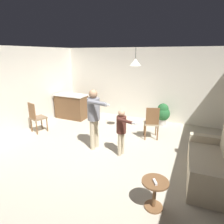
{
  "coord_description": "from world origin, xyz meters",
  "views": [
    {
      "loc": [
        2.05,
        -3.97,
        2.49
      ],
      "look_at": [
        0.04,
        0.45,
        1.0
      ],
      "focal_mm": 30.85,
      "sensor_mm": 36.0,
      "label": 1
    }
  ],
  "objects_px": {
    "couch_floral": "(214,165)",
    "person_adult": "(94,113)",
    "person_child": "(122,128)",
    "dining_chair_by_counter": "(36,116)",
    "side_table_by_couch": "(155,191)",
    "kitchen_counter": "(72,106)",
    "dining_chair_near_wall": "(152,122)",
    "spare_remote_on_table": "(155,182)",
    "potted_plant_corner": "(163,113)"
  },
  "relations": [
    {
      "from": "person_adult",
      "to": "dining_chair_by_counter",
      "type": "height_order",
      "value": "person_adult"
    },
    {
      "from": "potted_plant_corner",
      "to": "spare_remote_on_table",
      "type": "bearing_deg",
      "value": -81.49
    },
    {
      "from": "potted_plant_corner",
      "to": "spare_remote_on_table",
      "type": "height_order",
      "value": "potted_plant_corner"
    },
    {
      "from": "dining_chair_by_counter",
      "to": "person_adult",
      "type": "bearing_deg",
      "value": 12.77
    },
    {
      "from": "person_adult",
      "to": "kitchen_counter",
      "type": "bearing_deg",
      "value": -121.74
    },
    {
      "from": "dining_chair_by_counter",
      "to": "spare_remote_on_table",
      "type": "distance_m",
      "value": 4.54
    },
    {
      "from": "couch_floral",
      "to": "person_adult",
      "type": "bearing_deg",
      "value": 82.56
    },
    {
      "from": "side_table_by_couch",
      "to": "dining_chair_near_wall",
      "type": "relative_size",
      "value": 0.52
    },
    {
      "from": "person_child",
      "to": "potted_plant_corner",
      "type": "height_order",
      "value": "person_child"
    },
    {
      "from": "kitchen_counter",
      "to": "dining_chair_near_wall",
      "type": "bearing_deg",
      "value": -11.01
    },
    {
      "from": "person_child",
      "to": "dining_chair_near_wall",
      "type": "height_order",
      "value": "person_child"
    },
    {
      "from": "person_child",
      "to": "person_adult",
      "type": "bearing_deg",
      "value": -77.68
    },
    {
      "from": "spare_remote_on_table",
      "to": "person_child",
      "type": "bearing_deg",
      "value": 128.25
    },
    {
      "from": "side_table_by_couch",
      "to": "person_child",
      "type": "xyz_separation_m",
      "value": [
        -1.15,
        1.42,
        0.42
      ]
    },
    {
      "from": "spare_remote_on_table",
      "to": "potted_plant_corner",
      "type": "bearing_deg",
      "value": 98.51
    },
    {
      "from": "couch_floral",
      "to": "potted_plant_corner",
      "type": "bearing_deg",
      "value": 25.48
    },
    {
      "from": "person_child",
      "to": "potted_plant_corner",
      "type": "distance_m",
      "value": 2.7
    },
    {
      "from": "couch_floral",
      "to": "dining_chair_near_wall",
      "type": "xyz_separation_m",
      "value": [
        -1.62,
        1.44,
        0.21
      ]
    },
    {
      "from": "side_table_by_couch",
      "to": "dining_chair_by_counter",
      "type": "xyz_separation_m",
      "value": [
        -4.21,
        1.65,
        0.22
      ]
    },
    {
      "from": "side_table_by_couch",
      "to": "person_adult",
      "type": "distance_m",
      "value": 2.52
    },
    {
      "from": "person_adult",
      "to": "spare_remote_on_table",
      "type": "relative_size",
      "value": 12.44
    },
    {
      "from": "kitchen_counter",
      "to": "side_table_by_couch",
      "type": "relative_size",
      "value": 2.42
    },
    {
      "from": "person_adult",
      "to": "dining_chair_near_wall",
      "type": "distance_m",
      "value": 1.81
    },
    {
      "from": "side_table_by_couch",
      "to": "person_adult",
      "type": "height_order",
      "value": "person_adult"
    },
    {
      "from": "couch_floral",
      "to": "dining_chair_near_wall",
      "type": "bearing_deg",
      "value": 45.08
    },
    {
      "from": "kitchen_counter",
      "to": "dining_chair_by_counter",
      "type": "distance_m",
      "value": 1.7
    },
    {
      "from": "kitchen_counter",
      "to": "dining_chair_near_wall",
      "type": "relative_size",
      "value": 1.26
    },
    {
      "from": "side_table_by_couch",
      "to": "dining_chair_by_counter",
      "type": "relative_size",
      "value": 0.52
    },
    {
      "from": "kitchen_counter",
      "to": "person_child",
      "type": "bearing_deg",
      "value": -33.6
    },
    {
      "from": "person_adult",
      "to": "potted_plant_corner",
      "type": "xyz_separation_m",
      "value": [
        1.33,
        2.59,
        -0.57
      ]
    },
    {
      "from": "person_child",
      "to": "spare_remote_on_table",
      "type": "height_order",
      "value": "person_child"
    },
    {
      "from": "person_adult",
      "to": "dining_chair_by_counter",
      "type": "bearing_deg",
      "value": -84.82
    },
    {
      "from": "dining_chair_by_counter",
      "to": "potted_plant_corner",
      "type": "xyz_separation_m",
      "value": [
        3.6,
        2.4,
        -0.11
      ]
    },
    {
      "from": "couch_floral",
      "to": "dining_chair_by_counter",
      "type": "bearing_deg",
      "value": 82.28
    },
    {
      "from": "person_adult",
      "to": "dining_chair_near_wall",
      "type": "height_order",
      "value": "person_adult"
    },
    {
      "from": "person_child",
      "to": "couch_floral",
      "type": "bearing_deg",
      "value": 100.56
    },
    {
      "from": "side_table_by_couch",
      "to": "person_child",
      "type": "relative_size",
      "value": 0.44
    },
    {
      "from": "side_table_by_couch",
      "to": "dining_chair_near_wall",
      "type": "distance_m",
      "value": 2.79
    },
    {
      "from": "potted_plant_corner",
      "to": "couch_floral",
      "type": "bearing_deg",
      "value": -61.32
    },
    {
      "from": "kitchen_counter",
      "to": "dining_chair_by_counter",
      "type": "bearing_deg",
      "value": -95.36
    },
    {
      "from": "dining_chair_near_wall",
      "to": "potted_plant_corner",
      "type": "bearing_deg",
      "value": 66.68
    },
    {
      "from": "kitchen_counter",
      "to": "spare_remote_on_table",
      "type": "xyz_separation_m",
      "value": [
        4.05,
        -3.39,
        0.06
      ]
    },
    {
      "from": "person_child",
      "to": "dining_chair_near_wall",
      "type": "distance_m",
      "value": 1.37
    },
    {
      "from": "kitchen_counter",
      "to": "dining_chair_near_wall",
      "type": "xyz_separation_m",
      "value": [
        3.35,
        -0.65,
        0.07
      ]
    },
    {
      "from": "kitchen_counter",
      "to": "potted_plant_corner",
      "type": "xyz_separation_m",
      "value": [
        3.44,
        0.71,
        -0.04
      ]
    },
    {
      "from": "person_child",
      "to": "potted_plant_corner",
      "type": "xyz_separation_m",
      "value": [
        0.54,
        2.63,
        -0.31
      ]
    },
    {
      "from": "kitchen_counter",
      "to": "spare_remote_on_table",
      "type": "distance_m",
      "value": 5.28
    },
    {
      "from": "person_adult",
      "to": "spare_remote_on_table",
      "type": "bearing_deg",
      "value": 62.33
    },
    {
      "from": "side_table_by_couch",
      "to": "dining_chair_by_counter",
      "type": "bearing_deg",
      "value": 158.57
    },
    {
      "from": "couch_floral",
      "to": "side_table_by_couch",
      "type": "xyz_separation_m",
      "value": [
        -0.92,
        -1.24,
        -0.0
      ]
    }
  ]
}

